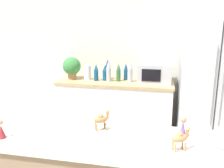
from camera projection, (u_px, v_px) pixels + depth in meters
name	position (u px, v px, depth m)	size (l,w,h in m)	color
wall_back	(149.00, 53.00, 3.91)	(8.00, 0.06, 2.55)	silver
back_counter	(115.00, 108.00, 3.90)	(1.74, 0.63, 0.89)	white
refrigerator	(212.00, 85.00, 3.46)	(0.88, 0.69, 1.81)	silver
potted_plant	(72.00, 67.00, 3.86)	(0.28, 0.28, 0.34)	#9E6B47
paper_towel_roll	(87.00, 72.00, 3.83)	(0.11, 0.11, 0.23)	white
microwave	(155.00, 73.00, 3.66)	(0.48, 0.37, 0.28)	#B2B5BA
back_bottle_0	(96.00, 73.00, 3.76)	(0.07, 0.07, 0.26)	navy
back_bottle_1	(130.00, 72.00, 3.68)	(0.08, 0.08, 0.32)	#B2B7BC
back_bottle_2	(109.00, 71.00, 3.71)	(0.07, 0.07, 0.32)	#B2B7BC
back_bottle_3	(119.00, 73.00, 3.73)	(0.06, 0.06, 0.27)	#2D6033
back_bottle_4	(108.00, 70.00, 3.87)	(0.08, 0.08, 0.31)	navy
back_bottle_5	(105.00, 73.00, 3.79)	(0.08, 0.08, 0.24)	navy
back_bottle_6	(126.00, 72.00, 3.81)	(0.06, 0.06, 0.26)	navy
fruit_bowl	(222.00, 142.00, 1.63)	(0.23, 0.23, 0.06)	#B7BABF
camel_figurine	(180.00, 137.00, 1.57)	(0.12, 0.10, 0.15)	#A87F4C
camel_figurine_second	(101.00, 119.00, 1.87)	(0.12, 0.10, 0.16)	olive
wise_man_figurine_crimson	(183.00, 129.00, 1.75)	(0.07, 0.07, 0.16)	#6B4784
wise_man_figurine_purple	(1.00, 130.00, 1.75)	(0.06, 0.06, 0.14)	maroon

